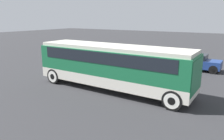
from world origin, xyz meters
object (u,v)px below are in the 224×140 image
tour_bus (113,63)px  parked_car_near (195,62)px  parked_car_mid (157,66)px  parked_car_far (114,55)px

tour_bus → parked_car_near: (3.15, 8.75, -1.03)m
parked_car_near → parked_car_mid: size_ratio=1.02×
parked_car_far → parked_car_mid: bearing=-26.4°
tour_bus → parked_car_mid: tour_bus is taller
parked_car_mid → parked_car_near: bearing=57.8°
tour_bus → parked_car_far: (-5.16, 8.29, -1.10)m
tour_bus → parked_car_far: 9.83m
parked_car_near → parked_car_far: size_ratio=0.91×
parked_car_mid → parked_car_far: (-6.11, 3.04, -0.06)m
parked_car_near → parked_car_mid: (-2.20, -3.50, -0.01)m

